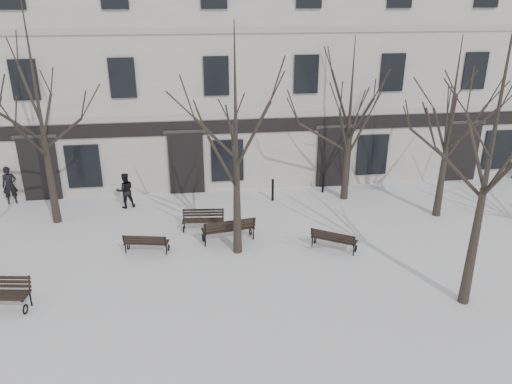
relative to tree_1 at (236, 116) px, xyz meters
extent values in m
plane|color=silver|center=(1.70, -1.91, -5.03)|extent=(100.00, 100.00, 0.00)
cube|color=beige|center=(1.70, 11.09, 0.47)|extent=(40.00, 10.00, 11.00)
cube|color=#AAA49C|center=(1.70, 6.06, -1.43)|extent=(40.00, 0.12, 0.25)
cube|color=#AAA49C|center=(1.70, 6.06, 2.27)|extent=(40.00, 0.12, 0.25)
cube|color=black|center=(1.70, 6.05, -1.93)|extent=(40.00, 0.10, 0.60)
cube|color=black|center=(-8.30, 6.03, -3.58)|extent=(1.60, 0.22, 2.90)
cube|color=#2D2B28|center=(-8.30, 5.99, -2.08)|extent=(1.90, 0.08, 0.18)
cube|color=black|center=(-6.40, 6.04, -3.53)|extent=(1.50, 0.14, 2.00)
cube|color=black|center=(-1.80, 6.03, -3.58)|extent=(1.60, 0.22, 2.90)
cube|color=#2D2B28|center=(-1.80, 5.99, -2.08)|extent=(1.90, 0.08, 0.18)
cube|color=black|center=(0.10, 6.04, -3.53)|extent=(1.50, 0.14, 2.00)
cube|color=black|center=(5.20, 6.03, -3.58)|extent=(1.60, 0.22, 2.90)
cube|color=#2D2B28|center=(5.20, 5.99, -2.08)|extent=(1.90, 0.08, 0.18)
cube|color=black|center=(7.10, 6.04, -3.53)|extent=(1.50, 0.14, 2.00)
cube|color=black|center=(11.70, 6.03, -3.58)|extent=(1.60, 0.22, 2.90)
cube|color=#2D2B28|center=(11.70, 5.99, -2.08)|extent=(1.90, 0.08, 0.18)
cube|color=black|center=(13.60, 6.04, -3.53)|extent=(1.50, 0.14, 2.00)
cube|color=black|center=(-8.30, 6.04, 0.37)|extent=(1.10, 0.14, 1.70)
cube|color=black|center=(-4.30, 6.04, 0.37)|extent=(1.10, 0.14, 1.70)
cube|color=black|center=(-0.30, 6.04, 0.37)|extent=(1.10, 0.14, 1.70)
cube|color=black|center=(3.70, 6.04, 0.37)|extent=(1.10, 0.14, 1.70)
cube|color=black|center=(7.70, 6.04, 0.37)|extent=(1.10, 0.14, 1.70)
cube|color=black|center=(11.70, 6.04, 0.37)|extent=(1.10, 0.14, 1.70)
cone|color=black|center=(0.00, 0.00, -3.34)|extent=(0.34, 0.34, 3.38)
cone|color=black|center=(6.58, -4.01, -3.16)|extent=(0.34, 0.34, 3.74)
cone|color=black|center=(-7.15, 3.47, -3.15)|extent=(0.34, 0.34, 3.76)
cone|color=black|center=(5.31, 4.39, -3.52)|extent=(0.34, 0.34, 3.02)
cone|color=black|center=(8.68, 2.12, -3.48)|extent=(0.34, 0.34, 3.10)
torus|color=black|center=(-6.56, -2.97, -4.88)|extent=(0.10, 0.32, 0.32)
cylinder|color=black|center=(-6.51, -2.58, -4.79)|extent=(0.05, 0.05, 0.49)
cube|color=black|center=(-6.53, -2.77, -4.54)|extent=(0.14, 0.60, 0.05)
cylinder|color=black|center=(-6.49, -2.49, -4.32)|extent=(0.07, 0.16, 0.54)
torus|color=black|center=(-2.51, 0.39, -4.91)|extent=(0.09, 0.26, 0.26)
cylinder|color=black|center=(-2.57, 0.08, -4.83)|extent=(0.04, 0.04, 0.40)
cube|color=black|center=(-2.54, 0.24, -4.64)|extent=(0.14, 0.48, 0.04)
torus|color=black|center=(-3.98, 0.68, -4.91)|extent=(0.09, 0.26, 0.26)
cylinder|color=black|center=(-4.04, 0.36, -4.83)|extent=(0.04, 0.04, 0.40)
cube|color=black|center=(-4.01, 0.52, -4.64)|extent=(0.14, 0.48, 0.04)
cube|color=black|center=(-3.24, 0.57, -4.62)|extent=(1.57, 0.38, 0.03)
cube|color=black|center=(-3.26, 0.45, -4.62)|extent=(1.57, 0.38, 0.03)
cube|color=black|center=(-3.28, 0.33, -4.62)|extent=(1.57, 0.38, 0.03)
cube|color=black|center=(-3.31, 0.21, -4.62)|extent=(1.57, 0.38, 0.03)
cube|color=black|center=(-3.31, 0.17, -4.50)|extent=(1.56, 0.33, 0.08)
cube|color=black|center=(-3.32, 0.15, -4.40)|extent=(1.56, 0.33, 0.08)
cube|color=black|center=(-3.32, 0.13, -4.29)|extent=(1.56, 0.33, 0.08)
cylinder|color=black|center=(-2.58, 0.01, -4.46)|extent=(0.06, 0.13, 0.44)
cylinder|color=black|center=(-4.05, 0.30, -4.46)|extent=(0.06, 0.13, 0.44)
torus|color=black|center=(4.28, -0.55, -4.90)|extent=(0.18, 0.25, 0.27)
cylinder|color=black|center=(4.11, -0.83, -4.83)|extent=(0.05, 0.05, 0.41)
cube|color=black|center=(4.19, -0.69, -4.62)|extent=(0.31, 0.45, 0.05)
torus|color=black|center=(2.96, 0.29, -4.90)|extent=(0.18, 0.25, 0.27)
cylinder|color=black|center=(2.78, 0.01, -4.83)|extent=(0.05, 0.05, 0.41)
cube|color=black|center=(2.87, 0.15, -4.62)|extent=(0.31, 0.45, 0.05)
cube|color=black|center=(3.64, -0.10, -4.60)|extent=(1.45, 0.96, 0.03)
cube|color=black|center=(3.57, -0.21, -4.60)|extent=(1.45, 0.96, 0.03)
cube|color=black|center=(3.50, -0.32, -4.60)|extent=(1.45, 0.96, 0.03)
cube|color=black|center=(3.43, -0.43, -4.60)|extent=(1.45, 0.96, 0.03)
cube|color=black|center=(3.41, -0.46, -4.48)|extent=(1.42, 0.91, 0.08)
cube|color=black|center=(3.40, -0.48, -4.37)|extent=(1.42, 0.91, 0.08)
cube|color=black|center=(3.39, -0.49, -4.26)|extent=(1.42, 0.91, 0.08)
cylinder|color=black|center=(4.07, -0.89, -4.43)|extent=(0.10, 0.13, 0.46)
cylinder|color=black|center=(2.74, -0.06, -4.43)|extent=(0.10, 0.13, 0.46)
torus|color=black|center=(-1.97, 1.83, -4.91)|extent=(0.07, 0.27, 0.26)
cylinder|color=black|center=(-1.95, 2.16, -4.83)|extent=(0.05, 0.05, 0.41)
cube|color=black|center=(-1.96, 1.99, -4.62)|extent=(0.09, 0.50, 0.05)
torus|color=black|center=(-0.43, 1.70, -4.91)|extent=(0.07, 0.27, 0.26)
cylinder|color=black|center=(-0.40, 2.03, -4.83)|extent=(0.05, 0.05, 0.41)
cube|color=black|center=(-0.41, 1.86, -4.62)|extent=(0.09, 0.50, 0.05)
cube|color=black|center=(-1.20, 1.73, -4.60)|extent=(1.64, 0.22, 0.03)
cube|color=black|center=(-1.19, 1.85, -4.60)|extent=(1.64, 0.22, 0.03)
cube|color=black|center=(-1.18, 1.98, -4.60)|extent=(1.64, 0.22, 0.03)
cube|color=black|center=(-1.17, 2.11, -4.60)|extent=(1.64, 0.22, 0.03)
cube|color=black|center=(-1.17, 2.15, -4.49)|extent=(1.64, 0.17, 0.08)
cube|color=black|center=(-1.17, 2.17, -4.38)|extent=(1.64, 0.17, 0.08)
cube|color=black|center=(-1.16, 2.18, -4.27)|extent=(1.64, 0.17, 0.08)
cylinder|color=black|center=(-1.94, 2.23, -4.44)|extent=(0.05, 0.13, 0.45)
cylinder|color=black|center=(-0.39, 2.10, -4.44)|extent=(0.05, 0.13, 0.45)
torus|color=black|center=(0.62, 1.26, -4.88)|extent=(0.11, 0.32, 0.32)
cylinder|color=black|center=(0.68, 0.87, -4.79)|extent=(0.06, 0.06, 0.50)
cube|color=black|center=(0.65, 1.07, -4.54)|extent=(0.16, 0.61, 0.06)
torus|color=black|center=(-1.23, 0.95, -4.88)|extent=(0.11, 0.32, 0.32)
cylinder|color=black|center=(-1.16, 0.56, -4.79)|extent=(0.06, 0.06, 0.50)
cube|color=black|center=(-1.19, 0.75, -4.54)|extent=(0.16, 0.61, 0.06)
cube|color=black|center=(-0.31, 1.15, -4.52)|extent=(1.97, 0.43, 0.04)
cube|color=black|center=(-0.29, 1.00, -4.52)|extent=(1.97, 0.43, 0.04)
cube|color=black|center=(-0.26, 0.85, -4.52)|extent=(1.97, 0.43, 0.04)
cube|color=black|center=(-0.24, 0.69, -4.52)|extent=(1.97, 0.43, 0.04)
cube|color=black|center=(-0.23, 0.65, -4.37)|extent=(1.96, 0.37, 0.10)
cube|color=black|center=(-0.22, 0.63, -4.24)|extent=(1.96, 0.37, 0.10)
cube|color=black|center=(-0.22, 0.60, -4.11)|extent=(1.96, 0.37, 0.10)
cylinder|color=black|center=(0.70, 0.78, -4.32)|extent=(0.07, 0.16, 0.55)
cylinder|color=black|center=(-1.15, 0.47, -4.32)|extent=(0.07, 0.16, 0.55)
cylinder|color=black|center=(2.01, 4.55, -4.55)|extent=(0.12, 0.12, 0.96)
sphere|color=black|center=(2.01, 4.55, -4.05)|extent=(0.13, 0.13, 0.13)
cylinder|color=black|center=(4.52, 5.24, -4.58)|extent=(0.11, 0.11, 0.91)
sphere|color=black|center=(4.52, 5.24, -4.11)|extent=(0.13, 0.13, 0.13)
imported|color=black|center=(-9.60, 5.72, -5.03)|extent=(0.72, 0.59, 1.71)
imported|color=black|center=(-4.48, 4.62, -5.03)|extent=(0.91, 0.79, 1.59)
camera|label=1|loc=(-1.36, -16.03, 3.87)|focal=35.00mm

